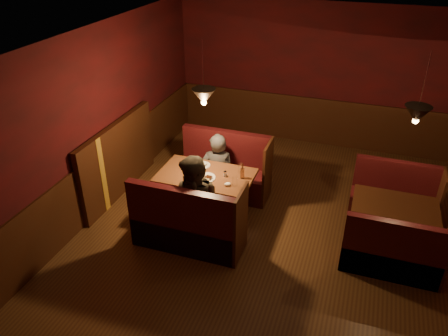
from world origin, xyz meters
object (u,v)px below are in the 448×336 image
(diner_a, at_px, (217,158))
(diner_b, at_px, (195,191))
(main_bench_far, at_px, (225,173))
(main_bench_near, at_px, (188,228))
(second_bench_far, at_px, (393,200))
(main_table, at_px, (207,184))
(second_table, at_px, (393,214))
(second_bench_near, at_px, (392,256))

(diner_a, distance_m, diner_b, 1.17)
(main_bench_far, xyz_separation_m, main_bench_near, (0.00, -1.66, 0.00))
(main_bench_near, xyz_separation_m, second_bench_far, (2.79, 1.82, -0.05))
(main_bench_far, relative_size, main_bench_near, 1.00)
(diner_a, bearing_deg, main_table, 77.34)
(main_table, height_order, diner_b, diner_b)
(second_table, relative_size, second_bench_near, 0.90)
(main_bench_near, height_order, diner_a, diner_a)
(second_table, bearing_deg, second_bench_near, -87.80)
(second_bench_far, height_order, diner_a, diner_a)
(second_bench_far, distance_m, diner_a, 2.90)
(main_table, distance_m, main_bench_near, 0.87)
(second_bench_near, height_order, diner_b, diner_b)
(second_table, bearing_deg, main_table, -174.26)
(main_bench_far, xyz_separation_m, second_bench_near, (2.79, -1.25, -0.05))
(second_bench_far, height_order, second_bench_near, same)
(second_bench_far, relative_size, diner_a, 0.83)
(main_table, height_order, main_bench_far, main_bench_far)
(main_bench_far, bearing_deg, second_bench_near, -24.14)
(main_bench_far, relative_size, second_bench_far, 1.23)
(second_bench_near, bearing_deg, main_table, 171.38)
(main_table, relative_size, second_table, 1.23)
(main_bench_near, height_order, second_table, main_bench_near)
(main_bench_near, bearing_deg, diner_a, 91.49)
(main_bench_far, relative_size, second_bench_near, 1.23)
(diner_a, xyz_separation_m, diner_b, (0.08, -1.16, 0.08))
(second_bench_near, xyz_separation_m, diner_a, (-2.83, 0.97, 0.49))
(main_table, relative_size, second_bench_near, 1.12)
(second_table, relative_size, diner_a, 0.75)
(main_table, xyz_separation_m, second_bench_near, (2.81, -0.43, -0.30))
(main_table, height_order, diner_a, diner_a)
(main_bench_far, height_order, second_bench_near, main_bench_far)
(main_bench_far, relative_size, second_table, 1.36)
(main_bench_far, height_order, diner_a, diner_a)
(second_bench_near, bearing_deg, diner_a, 161.00)
(main_bench_near, distance_m, diner_a, 1.45)
(main_table, height_order, second_bench_far, main_table)
(second_bench_far, height_order, diner_b, diner_b)
(second_table, relative_size, second_bench_far, 0.90)
(second_bench_far, xyz_separation_m, diner_a, (-2.83, -0.44, 0.49))
(main_bench_near, distance_m, second_bench_far, 3.33)
(second_bench_far, bearing_deg, diner_a, -171.20)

